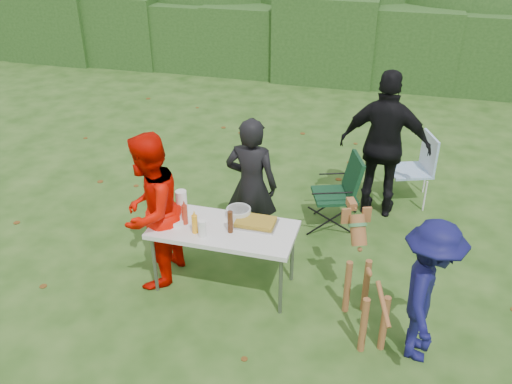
% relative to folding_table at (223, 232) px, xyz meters
% --- Properties ---
extents(ground, '(80.00, 80.00, 0.00)m').
position_rel_folding_table_xyz_m(ground, '(-0.14, -0.27, -0.69)').
color(ground, '#1E4211').
extents(hedge_row, '(22.00, 1.40, 1.70)m').
position_rel_folding_table_xyz_m(hedge_row, '(-0.14, 7.73, 0.16)').
color(hedge_row, '#23471C').
rests_on(hedge_row, ground).
extents(folding_table, '(1.50, 0.70, 0.74)m').
position_rel_folding_table_xyz_m(folding_table, '(0.00, 0.00, 0.00)').
color(folding_table, silver).
rests_on(folding_table, ground).
extents(person_cook, '(0.60, 0.40, 1.65)m').
position_rel_folding_table_xyz_m(person_cook, '(0.08, 0.80, 0.14)').
color(person_cook, black).
rests_on(person_cook, ground).
extents(person_red_jacket, '(0.67, 0.85, 1.72)m').
position_rel_folding_table_xyz_m(person_red_jacket, '(-0.77, -0.09, 0.17)').
color(person_red_jacket, red).
rests_on(person_red_jacket, ground).
extents(person_black_puffy, '(1.17, 0.55, 1.94)m').
position_rel_folding_table_xyz_m(person_black_puffy, '(1.49, 2.02, 0.28)').
color(person_black_puffy, black).
rests_on(person_black_puffy, ground).
extents(child, '(0.57, 0.94, 1.41)m').
position_rel_folding_table_xyz_m(child, '(2.04, -0.47, 0.02)').
color(child, '#101146').
rests_on(child, ground).
extents(dog, '(0.83, 1.19, 1.05)m').
position_rel_folding_table_xyz_m(dog, '(1.51, -0.29, -0.16)').
color(dog, brown).
rests_on(dog, ground).
extents(camping_chair, '(0.76, 0.76, 0.95)m').
position_rel_folding_table_xyz_m(camping_chair, '(0.95, 1.55, -0.21)').
color(camping_chair, '#11371E').
rests_on(camping_chair, ground).
extents(lawn_chair, '(0.73, 0.73, 0.96)m').
position_rel_folding_table_xyz_m(lawn_chair, '(1.84, 2.47, -0.20)').
color(lawn_chair, '#458DD4').
rests_on(lawn_chair, ground).
extents(food_tray, '(0.45, 0.30, 0.02)m').
position_rel_folding_table_xyz_m(food_tray, '(0.30, 0.15, 0.06)').
color(food_tray, '#B7B7BA').
rests_on(food_tray, folding_table).
extents(focaccia_bread, '(0.40, 0.26, 0.04)m').
position_rel_folding_table_xyz_m(focaccia_bread, '(0.30, 0.15, 0.09)').
color(focaccia_bread, '#A68425').
rests_on(focaccia_bread, food_tray).
extents(mustard_bottle, '(0.06, 0.06, 0.20)m').
position_rel_folding_table_xyz_m(mustard_bottle, '(-0.25, -0.16, 0.15)').
color(mustard_bottle, '#FFAC21').
rests_on(mustard_bottle, folding_table).
extents(ketchup_bottle, '(0.06, 0.06, 0.22)m').
position_rel_folding_table_xyz_m(ketchup_bottle, '(-0.41, -0.03, 0.16)').
color(ketchup_bottle, '#AB2F19').
rests_on(ketchup_bottle, folding_table).
extents(beer_bottle, '(0.06, 0.06, 0.24)m').
position_rel_folding_table_xyz_m(beer_bottle, '(0.10, -0.06, 0.17)').
color(beer_bottle, '#47230F').
rests_on(beer_bottle, folding_table).
extents(paper_towel_roll, '(0.12, 0.12, 0.26)m').
position_rel_folding_table_xyz_m(paper_towel_roll, '(-0.53, 0.18, 0.18)').
color(paper_towel_roll, white).
rests_on(paper_towel_roll, folding_table).
extents(cup_stack, '(0.08, 0.08, 0.18)m').
position_rel_folding_table_xyz_m(cup_stack, '(-0.15, -0.20, 0.14)').
color(cup_stack, white).
rests_on(cup_stack, folding_table).
extents(pasta_bowl, '(0.26, 0.26, 0.10)m').
position_rel_folding_table_xyz_m(pasta_bowl, '(0.09, 0.25, 0.10)').
color(pasta_bowl, silver).
rests_on(pasta_bowl, folding_table).
extents(plate_stack, '(0.24, 0.24, 0.05)m').
position_rel_folding_table_xyz_m(plate_stack, '(-0.53, -0.03, 0.08)').
color(plate_stack, white).
rests_on(plate_stack, folding_table).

